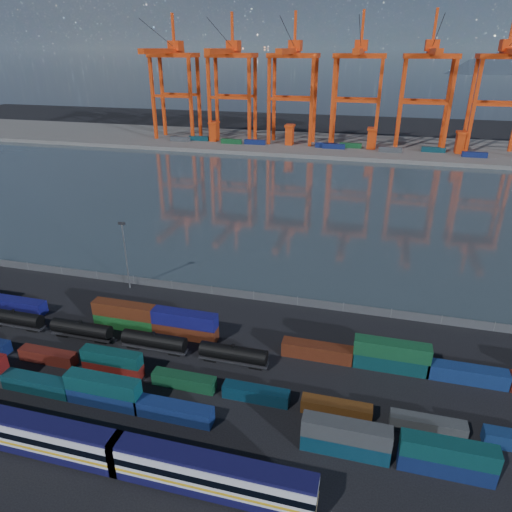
# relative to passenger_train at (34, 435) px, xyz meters

# --- Properties ---
(ground) EXTENTS (700.00, 700.00, 0.00)m
(ground) POSITION_rel_passenger_train_xyz_m (18.63, 20.94, -2.89)
(ground) COLOR black
(ground) RESTS_ON ground
(harbor_water) EXTENTS (700.00, 700.00, 0.00)m
(harbor_water) POSITION_rel_passenger_train_xyz_m (18.63, 125.94, -2.89)
(harbor_water) COLOR #2F3C44
(harbor_water) RESTS_ON ground
(far_quay) EXTENTS (700.00, 70.00, 2.00)m
(far_quay) POSITION_rel_passenger_train_xyz_m (18.63, 230.94, -1.89)
(far_quay) COLOR #514F4C
(far_quay) RESTS_ON ground
(passenger_train) EXTENTS (79.19, 3.36, 5.76)m
(passenger_train) POSITION_rel_passenger_train_xyz_m (0.00, 0.00, 0.00)
(passenger_train) COLOR silver
(passenger_train) RESTS_ON ground
(container_row_south) EXTENTS (126.90, 2.50, 5.33)m
(container_row_south) POSITION_rel_passenger_train_xyz_m (28.82, 10.74, -0.67)
(container_row_south) COLOR #474A4C
(container_row_south) RESTS_ON ground
(container_row_mid) EXTENTS (140.76, 2.21, 4.72)m
(container_row_mid) POSITION_rel_passenger_train_xyz_m (20.21, 17.82, -1.35)
(container_row_mid) COLOR #414546
(container_row_mid) RESTS_ON ground
(container_row_north) EXTENTS (142.49, 2.65, 5.65)m
(container_row_north) POSITION_rel_passenger_train_xyz_m (23.96, 31.38, -0.47)
(container_row_north) COLOR navy
(container_row_north) RESTS_ON ground
(tanker_string) EXTENTS (90.29, 2.75, 3.93)m
(tanker_string) POSITION_rel_passenger_train_xyz_m (-17.75, 25.92, -0.92)
(tanker_string) COLOR black
(tanker_string) RESTS_ON ground
(waterfront_fence) EXTENTS (160.12, 0.12, 2.20)m
(waterfront_fence) POSITION_rel_passenger_train_xyz_m (18.63, 48.94, -1.89)
(waterfront_fence) COLOR #595B5E
(waterfront_fence) RESTS_ON ground
(yard_light_mast) EXTENTS (1.60, 0.40, 16.60)m
(yard_light_mast) POSITION_rel_passenger_train_xyz_m (-11.37, 46.94, 6.40)
(yard_light_mast) COLOR slate
(yard_light_mast) RESTS_ON ground
(gantry_cranes) EXTENTS (201.92, 51.69, 70.00)m
(gantry_cranes) POSITION_rel_passenger_train_xyz_m (11.13, 224.08, 40.02)
(gantry_cranes) COLOR #E43E10
(gantry_cranes) RESTS_ON ground
(quay_containers) EXTENTS (172.58, 10.99, 2.60)m
(quay_containers) POSITION_rel_passenger_train_xyz_m (7.64, 216.40, 0.41)
(quay_containers) COLOR navy
(quay_containers) RESTS_ON far_quay
(straddle_carriers) EXTENTS (140.00, 7.00, 11.10)m
(straddle_carriers) POSITION_rel_passenger_train_xyz_m (16.13, 220.94, 4.93)
(straddle_carriers) COLOR #E43E10
(straddle_carriers) RESTS_ON far_quay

